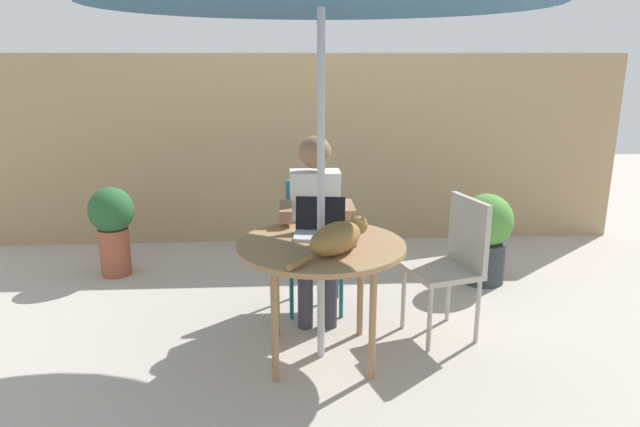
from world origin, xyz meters
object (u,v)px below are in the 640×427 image
object	(u,v)px
potted_plant_near_fence	(485,235)
potted_plant_by_chair	(112,224)
chair_empty	(454,256)
laptop	(320,224)
person_seated	(316,217)
cat	(338,238)
chair_occupied	(315,234)
patio_table	(321,254)

from	to	relation	value
potted_plant_near_fence	potted_plant_by_chair	bearing A→B (deg)	173.68
chair_empty	laptop	size ratio (longest dim) A/B	2.75
person_seated	cat	bearing A→B (deg)	-83.73
chair_occupied	person_seated	distance (m)	0.23
laptop	potted_plant_near_fence	world-z (taller)	laptop
potted_plant_by_chair	person_seated	bearing A→B (deg)	-27.32
person_seated	laptop	world-z (taller)	person_seated
potted_plant_by_chair	cat	bearing A→B (deg)	-43.47
laptop	cat	bearing A→B (deg)	-76.66
chair_occupied	laptop	size ratio (longest dim) A/B	2.75
patio_table	potted_plant_near_fence	xyz separation A→B (m)	(1.36, 1.12, -0.26)
laptop	potted_plant_by_chair	size ratio (longest dim) A/B	0.44
person_seated	laptop	xyz separation A→B (m)	(0.00, -0.44, 0.08)
patio_table	person_seated	size ratio (longest dim) A/B	0.79
laptop	potted_plant_near_fence	size ratio (longest dim) A/B	0.46
patio_table	cat	distance (m)	0.23
patio_table	chair_occupied	size ratio (longest dim) A/B	1.08
laptop	potted_plant_near_fence	distance (m)	1.69
patio_table	potted_plant_by_chair	distance (m)	2.17
person_seated	potted_plant_by_chair	bearing A→B (deg)	152.68
cat	potted_plant_near_fence	distance (m)	1.85
chair_occupied	patio_table	bearing A→B (deg)	-90.00
laptop	potted_plant_by_chair	xyz separation A→B (m)	(-1.61, 1.27, -0.34)
laptop	potted_plant_by_chair	distance (m)	2.08
potted_plant_by_chair	laptop	bearing A→B (deg)	-38.13
person_seated	laptop	bearing A→B (deg)	-89.39
person_seated	chair_occupied	bearing A→B (deg)	90.00
cat	chair_occupied	bearing A→B (deg)	95.21
potted_plant_by_chair	patio_table	bearing A→B (deg)	-42.00
chair_empty	cat	bearing A→B (deg)	-152.17
patio_table	cat	xyz separation A→B (m)	(0.09, -0.16, 0.15)
chair_empty	potted_plant_near_fence	bearing A→B (deg)	59.84
patio_table	chair_occupied	distance (m)	0.78
chair_occupied	person_seated	size ratio (longest dim) A/B	0.73
patio_table	cat	world-z (taller)	cat
cat	chair_empty	bearing A→B (deg)	27.83
potted_plant_by_chair	chair_occupied	bearing A→B (deg)	-22.70
chair_empty	cat	xyz separation A→B (m)	(-0.77, -0.41, 0.27)
patio_table	potted_plant_near_fence	size ratio (longest dim) A/B	1.36
patio_table	chair_empty	world-z (taller)	chair_empty
chair_occupied	potted_plant_near_fence	size ratio (longest dim) A/B	1.25
laptop	cat	world-z (taller)	laptop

